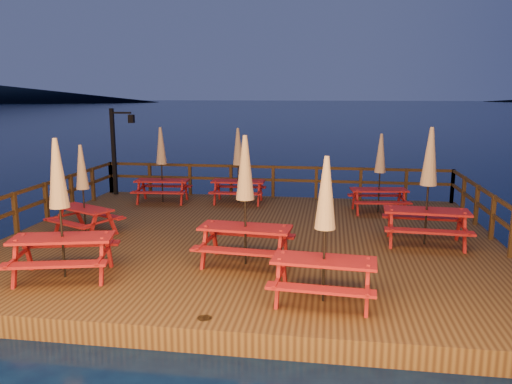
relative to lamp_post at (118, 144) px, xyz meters
The scene contains 13 objects.
ground 7.39m from the lamp_post, 40.16° to the right, with size 500.00×500.00×0.00m, color #051132.
deck 7.33m from the lamp_post, 40.16° to the right, with size 12.00×10.00×0.40m, color #422915.
deck_piles 7.48m from the lamp_post, 40.16° to the right, with size 11.44×9.44×1.40m.
railing 6.15m from the lamp_post, 27.22° to the right, with size 11.80×9.75×1.10m.
lamp_post is the anchor object (origin of this frame).
picnic_table_0 8.12m from the lamp_post, 73.83° to the right, with size 2.21×1.96×2.70m.
picnic_table_1 5.08m from the lamp_post, 76.13° to the right, with size 1.99×1.86×2.27m.
picnic_table_2 8.89m from the lamp_post, ahead, with size 1.81×1.56×2.35m.
picnic_table_3 2.19m from the lamp_post, 27.08° to the right, with size 1.81×1.53×2.45m.
picnic_table_4 4.46m from the lamp_post, ahead, with size 1.73×1.44×2.42m.
picnic_table_5 10.58m from the lamp_post, 25.27° to the right, with size 2.02×1.69×2.76m.
picnic_table_6 10.95m from the lamp_post, 48.54° to the right, with size 1.85×1.56×2.51m.
picnic_table_7 8.61m from the lamp_post, 49.34° to the right, with size 2.00×1.69×2.69m.
Camera 1 is at (1.91, -11.78, 3.92)m, focal length 35.00 mm.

